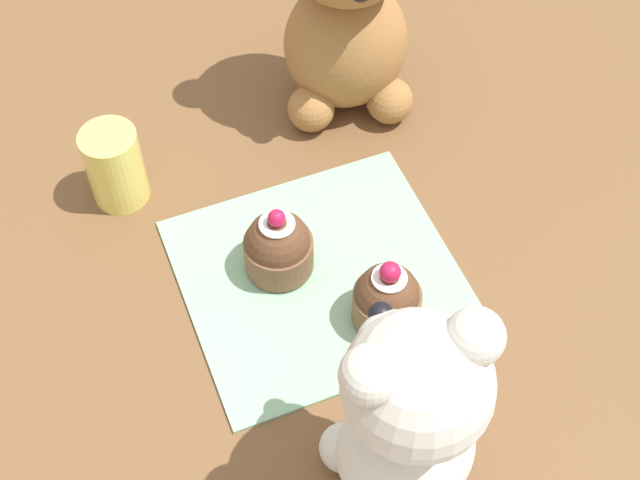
{
  "coord_description": "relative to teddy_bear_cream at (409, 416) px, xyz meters",
  "views": [
    {
      "loc": [
        0.16,
        0.4,
        0.65
      ],
      "look_at": [
        0.0,
        0.0,
        0.06
      ],
      "focal_mm": 50.0,
      "sensor_mm": 36.0,
      "label": 1
    }
  ],
  "objects": [
    {
      "name": "teddy_bear_tan",
      "position": [
        -0.12,
        -0.39,
        0.02
      ],
      "size": [
        0.14,
        0.14,
        0.25
      ],
      "rotation": [
        0.0,
        0.0,
        2.9
      ],
      "color": "#A3703D",
      "rests_on": "ground_plane"
    },
    {
      "name": "cupcake_near_cream_bear",
      "position": [
        -0.05,
        -0.13,
        -0.07
      ],
      "size": [
        0.06,
        0.06,
        0.07
      ],
      "color": "brown",
      "rests_on": "knitted_placemat"
    },
    {
      "name": "knitted_placemat",
      "position": [
        -0.01,
        -0.19,
        -0.1
      ],
      "size": [
        0.23,
        0.22,
        0.01
      ],
      "primitive_type": "cube",
      "color": "#8EBC99",
      "rests_on": "ground_plane"
    },
    {
      "name": "cupcake_near_tan_bear",
      "position": [
        0.02,
        -0.21,
        -0.07
      ],
      "size": [
        0.06,
        0.06,
        0.07
      ],
      "color": "brown",
      "rests_on": "knitted_placemat"
    },
    {
      "name": "teddy_bear_cream",
      "position": [
        0.0,
        0.0,
        0.0
      ],
      "size": [
        0.1,
        0.11,
        0.21
      ],
      "rotation": [
        0.0,
        0.0,
        -0.0
      ],
      "color": "silver",
      "rests_on": "ground_plane"
    },
    {
      "name": "juice_glass",
      "position": [
        0.12,
        -0.35,
        -0.06
      ],
      "size": [
        0.05,
        0.05,
        0.08
      ],
      "primitive_type": "cylinder",
      "color": "#EADB66",
      "rests_on": "ground_plane"
    },
    {
      "name": "ground_plane",
      "position": [
        -0.01,
        -0.19,
        -0.1
      ],
      "size": [
        4.0,
        4.0,
        0.0
      ],
      "primitive_type": "plane",
      "color": "brown"
    }
  ]
}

